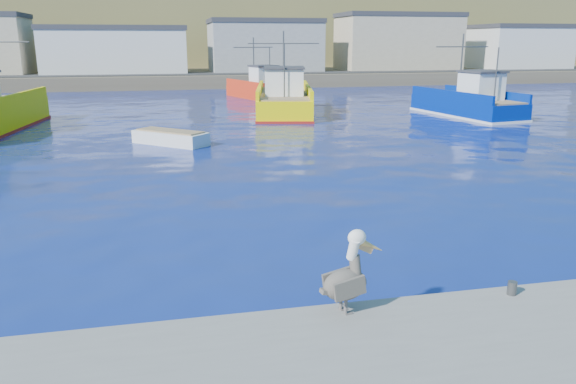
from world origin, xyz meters
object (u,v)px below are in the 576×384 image
Objects in this scene: skiff_mid at (171,139)px; pelican at (347,278)px; trawler_yellow_b at (284,100)px; boat_orange at (259,88)px; trawler_blue at (469,103)px.

skiff_mid is 23.17m from pelican.
boat_orange is (0.16, 13.17, -0.05)m from trawler_yellow_b.
trawler_yellow_b reaches higher than trawler_blue.
skiff_mid is (-9.45, -25.50, -0.73)m from boat_orange.
boat_orange is (-13.90, 17.63, 0.05)m from trawler_blue.
skiff_mid is (-23.36, -7.87, -0.68)m from trawler_blue.
trawler_yellow_b is 35.78m from pelican.
trawler_yellow_b is 1.39× the size of boat_orange.
boat_orange is 5.39× the size of pelican.
trawler_yellow_b reaches higher than boat_orange.
boat_orange is at bearing 89.30° from trawler_yellow_b.
skiff_mid is 2.58× the size of pelican.
boat_orange is at bearing 128.26° from trawler_blue.
trawler_blue is at bearing 56.75° from pelican.
trawler_yellow_b is at bearing 52.98° from skiff_mid.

